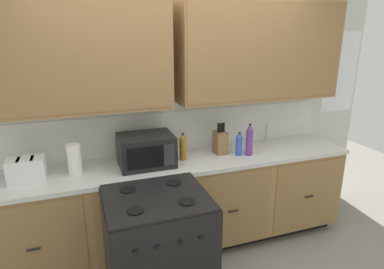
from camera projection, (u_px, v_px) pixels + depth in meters
ground_plane at (190, 265)px, 3.08m from camera, size 8.45×8.45×0.00m
wall_unit at (172, 80)px, 3.04m from camera, size 4.58×0.40×2.41m
counter_run at (180, 204)px, 3.21m from camera, size 3.41×0.64×0.93m
stove_range at (158, 251)px, 2.53m from camera, size 0.76×0.68×0.95m
microwave at (146, 150)px, 2.93m from camera, size 0.48×0.37×0.28m
toaster at (27, 170)px, 2.63m from camera, size 0.28×0.18×0.19m
knife_block at (220, 142)px, 3.23m from camera, size 0.11×0.14×0.31m
sink_faucet at (266, 133)px, 3.57m from camera, size 0.02×0.02×0.20m
paper_towel_roll at (74, 159)px, 2.75m from camera, size 0.12×0.12×0.26m
bottle_blue at (239, 144)px, 3.18m from camera, size 0.06×0.06×0.23m
bottle_violet at (249, 140)px, 3.17m from camera, size 0.07×0.07×0.31m
bottle_amber at (183, 147)px, 3.06m from camera, size 0.06×0.06×0.26m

